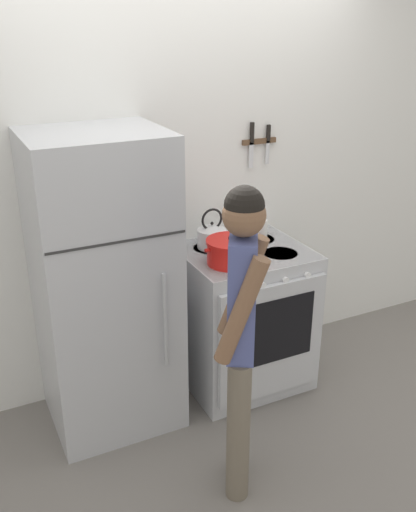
# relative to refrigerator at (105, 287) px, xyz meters

# --- Properties ---
(ground_plane) EXTENTS (14.00, 14.00, 0.00)m
(ground_plane) POSITION_rel_refrigerator_xyz_m (0.58, 0.31, -0.85)
(ground_plane) COLOR slate
(wall_back) EXTENTS (10.00, 0.06, 2.55)m
(wall_back) POSITION_rel_refrigerator_xyz_m (0.58, 0.34, 0.42)
(wall_back) COLOR silver
(wall_back) RESTS_ON ground_plane
(refrigerator) EXTENTS (0.71, 0.66, 1.71)m
(refrigerator) POSITION_rel_refrigerator_xyz_m (0.00, 0.00, 0.00)
(refrigerator) COLOR #B7BABF
(refrigerator) RESTS_ON ground_plane
(stove_range) EXTENTS (0.76, 0.70, 0.92)m
(stove_range) POSITION_rel_refrigerator_xyz_m (0.88, -0.04, -0.39)
(stove_range) COLOR silver
(stove_range) RESTS_ON ground_plane
(dutch_oven_pot) EXTENTS (0.32, 0.28, 0.17)m
(dutch_oven_pot) POSITION_rel_refrigerator_xyz_m (0.71, -0.14, 0.14)
(dutch_oven_pot) COLOR red
(dutch_oven_pot) RESTS_ON stove_range
(tea_kettle) EXTENTS (0.22, 0.18, 0.25)m
(tea_kettle) POSITION_rel_refrigerator_xyz_m (0.72, 0.12, 0.14)
(tea_kettle) COLOR silver
(tea_kettle) RESTS_ON stove_range
(utensil_jar) EXTENTS (0.09, 0.09, 0.24)m
(utensil_jar) POSITION_rel_refrigerator_xyz_m (1.07, 0.12, 0.13)
(utensil_jar) COLOR silver
(utensil_jar) RESTS_ON stove_range
(person) EXTENTS (0.36, 0.39, 1.59)m
(person) POSITION_rel_refrigerator_xyz_m (0.40, -0.82, 0.05)
(person) COLOR #6B6051
(person) RESTS_ON ground_plane
(wall_knife_strip) EXTENTS (0.24, 0.03, 0.29)m
(wall_knife_strip) POSITION_rel_refrigerator_xyz_m (1.14, 0.30, 0.65)
(wall_knife_strip) COLOR brown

